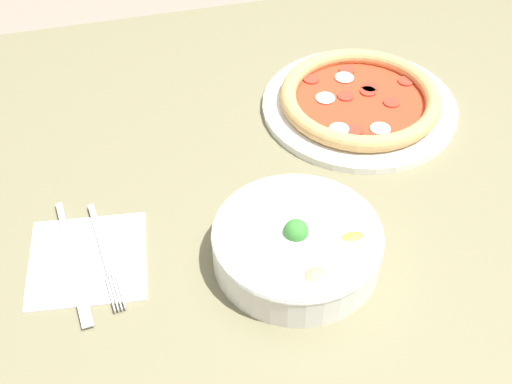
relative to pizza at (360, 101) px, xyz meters
name	(u,v)px	position (x,y,z in m)	size (l,w,h in m)	color
dining_table	(373,209)	(0.02, 0.14, -0.10)	(1.35, 1.03, 0.73)	#706B4C
pizza	(360,101)	(0.00, 0.00, 0.00)	(0.31, 0.31, 0.04)	white
bowl	(297,244)	(0.19, 0.28, 0.01)	(0.22, 0.22, 0.07)	white
napkin	(88,260)	(0.45, 0.21, -0.02)	(0.17, 0.17, 0.00)	white
fork	(104,253)	(0.43, 0.21, -0.01)	(0.03, 0.19, 0.00)	silver
knife	(71,255)	(0.47, 0.20, -0.01)	(0.03, 0.22, 0.01)	silver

